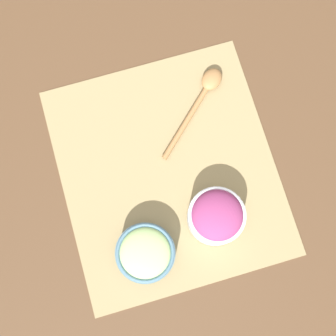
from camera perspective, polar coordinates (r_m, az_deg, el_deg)
ground_plane at (r=0.99m, az=0.00°, el=-0.40°), size 3.00×3.00×0.00m
placemat at (r=0.99m, az=0.00°, el=-0.37°), size 0.50×0.45×0.00m
cucumber_bowl at (r=0.94m, az=-2.75°, el=-10.32°), size 0.12×0.12×0.06m
onion_bowl at (r=0.94m, az=5.92°, el=-5.84°), size 0.11×0.11×0.08m
wooden_spoon at (r=1.03m, az=4.27°, el=8.97°), size 0.18×0.19×0.02m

